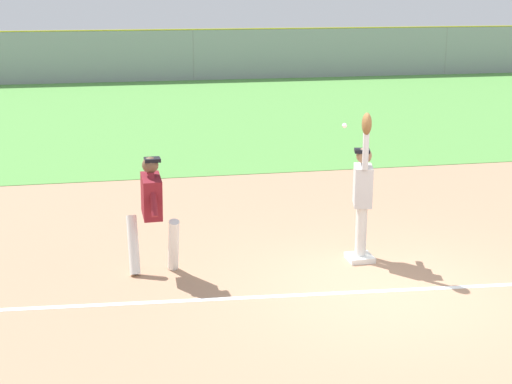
% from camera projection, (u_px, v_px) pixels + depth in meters
% --- Properties ---
extents(ground_plane, '(74.50, 74.50, 0.00)m').
position_uv_depth(ground_plane, '(389.00, 290.00, 10.04)').
color(ground_plane, tan).
extents(outfield_grass, '(47.58, 17.14, 0.01)m').
position_uv_depth(outfield_grass, '(223.00, 111.00, 24.45)').
color(outfield_grass, '#549342').
rests_on(outfield_grass, ground_plane).
extents(chalk_foul_line, '(11.98, 0.96, 0.01)m').
position_uv_depth(chalk_foul_line, '(89.00, 305.00, 9.55)').
color(chalk_foul_line, white).
rests_on(chalk_foul_line, ground_plane).
extents(first_base, '(0.39, 0.39, 0.08)m').
position_uv_depth(first_base, '(360.00, 258.00, 11.13)').
color(first_base, white).
rests_on(first_base, ground_plane).
extents(fielder, '(0.36, 0.89, 2.28)m').
position_uv_depth(fielder, '(363.00, 188.00, 10.91)').
color(fielder, silver).
rests_on(fielder, ground_plane).
extents(runner, '(0.74, 0.84, 1.72)m').
position_uv_depth(runner, '(152.00, 207.00, 10.39)').
color(runner, white).
rests_on(runner, ground_plane).
extents(baseball, '(0.07, 0.07, 0.07)m').
position_uv_depth(baseball, '(345.00, 126.00, 10.78)').
color(baseball, white).
extents(outfield_fence, '(47.66, 0.08, 2.24)m').
position_uv_depth(outfield_fence, '(193.00, 55.00, 32.25)').
color(outfield_fence, '#93999E').
rests_on(outfield_fence, ground_plane).
extents(parked_car_red, '(4.53, 2.38, 1.25)m').
position_uv_depth(parked_car_red, '(41.00, 61.00, 33.91)').
color(parked_car_red, '#B21E1E').
rests_on(parked_car_red, ground_plane).
extents(parked_car_green, '(4.56, 2.44, 1.25)m').
position_uv_depth(parked_car_green, '(166.00, 59.00, 35.19)').
color(parked_car_green, '#1E6B33').
rests_on(parked_car_green, ground_plane).
extents(parked_car_blue, '(4.48, 2.26, 1.25)m').
position_uv_depth(parked_car_blue, '(266.00, 56.00, 36.62)').
color(parked_car_blue, '#23389E').
rests_on(parked_car_blue, ground_plane).
extents(parked_car_black, '(4.49, 2.29, 1.25)m').
position_uv_depth(parked_car_black, '(363.00, 56.00, 36.81)').
color(parked_car_black, black).
rests_on(parked_car_black, ground_plane).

